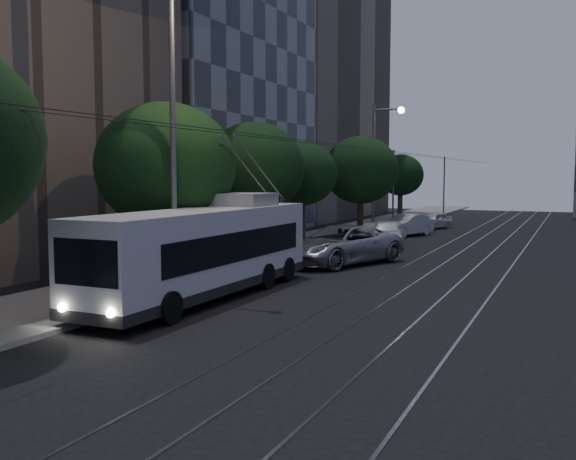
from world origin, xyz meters
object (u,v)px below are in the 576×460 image
(car_white_d, at_px, (433,221))
(trolleybus, at_px, (205,251))
(pickup_silver, at_px, (340,245))
(car_white_c, at_px, (406,225))
(streetlamp_far, at_px, (379,156))
(streetlamp_near, at_px, (183,102))
(car_white_a, at_px, (387,233))
(car_white_b, at_px, (373,233))

(car_white_d, bearing_deg, trolleybus, -71.85)
(pickup_silver, xyz_separation_m, car_white_c, (-0.51, 14.74, -0.16))
(streetlamp_far, bearing_deg, streetlamp_near, -89.27)
(pickup_silver, relative_size, car_white_a, 1.43)
(car_white_a, relative_size, car_white_c, 1.01)
(trolleybus, relative_size, car_white_d, 3.16)
(car_white_d, distance_m, streetlamp_near, 31.63)
(trolleybus, distance_m, streetlamp_far, 24.41)
(car_white_b, height_order, car_white_d, car_white_d)
(car_white_d, xyz_separation_m, streetlamp_far, (-2.38, -6.69, 4.79))
(car_white_a, distance_m, streetlamp_near, 18.87)
(car_white_c, relative_size, streetlamp_near, 0.41)
(car_white_b, distance_m, car_white_c, 5.54)
(trolleybus, xyz_separation_m, pickup_silver, (1.40, 9.59, -0.71))
(trolleybus, relative_size, car_white_a, 2.58)
(trolleybus, height_order, car_white_a, trolleybus)
(car_white_b, bearing_deg, car_white_a, -32.32)
(car_white_a, height_order, streetlamp_near, streetlamp_near)
(car_white_d, relative_size, streetlamp_near, 0.34)
(car_white_b, height_order, car_white_c, car_white_c)
(car_white_b, distance_m, car_white_d, 12.01)
(car_white_a, bearing_deg, car_white_b, 118.25)
(trolleybus, distance_m, car_white_d, 30.83)
(car_white_c, relative_size, car_white_d, 1.21)
(trolleybus, xyz_separation_m, streetlamp_near, (-0.67, -0.21, 4.99))
(car_white_b, relative_size, streetlamp_near, 0.39)
(pickup_silver, bearing_deg, streetlamp_far, 121.06)
(car_white_d, bearing_deg, car_white_b, -74.96)
(trolleybus, relative_size, car_white_c, 2.61)
(streetlamp_far, bearing_deg, car_white_d, 70.41)
(trolleybus, bearing_deg, pickup_silver, 82.15)
(pickup_silver, height_order, car_white_a, pickup_silver)
(car_white_b, xyz_separation_m, streetlamp_near, (-0.88, -19.04, 5.97))
(streetlamp_near, bearing_deg, car_white_c, 86.35)
(car_white_a, distance_m, car_white_b, 1.70)
(car_white_c, bearing_deg, streetlamp_far, -151.79)
(car_white_b, height_order, streetlamp_far, streetlamp_far)
(trolleybus, height_order, streetlamp_near, streetlamp_near)
(car_white_b, distance_m, streetlamp_near, 19.97)
(car_white_c, bearing_deg, car_white_d, 106.47)
(trolleybus, relative_size, streetlamp_far, 1.32)
(pickup_silver, xyz_separation_m, streetlamp_far, (-2.38, 14.50, 4.52))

